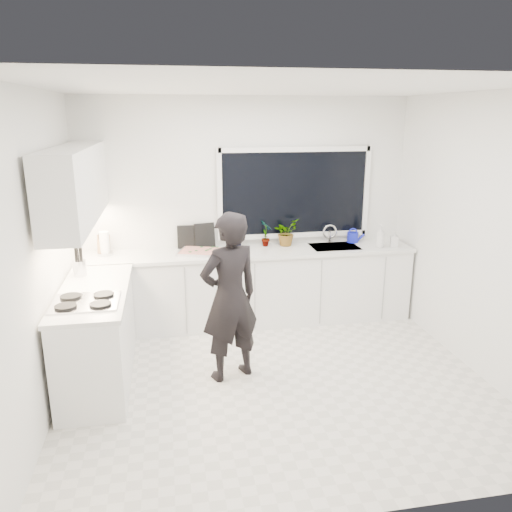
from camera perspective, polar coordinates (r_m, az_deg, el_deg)
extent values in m
cube|color=beige|center=(4.99, 2.28, -14.12)|extent=(4.00, 3.50, 0.02)
cube|color=white|center=(6.16, -1.13, 5.26)|extent=(4.00, 0.02, 2.70)
cube|color=white|center=(4.49, -23.43, -0.09)|extent=(0.02, 3.50, 2.70)
cube|color=white|center=(5.28, 24.29, 2.05)|extent=(0.02, 3.50, 2.70)
cube|color=white|center=(4.33, 2.69, 18.85)|extent=(4.00, 3.50, 0.02)
cube|color=black|center=(6.21, 4.43, 7.18)|extent=(1.80, 0.02, 1.00)
cube|color=white|center=(6.10, -0.62, -3.70)|extent=(3.92, 0.58, 0.88)
cube|color=white|center=(5.05, -17.64, -8.78)|extent=(0.58, 1.60, 0.88)
cube|color=silver|center=(5.95, -0.62, 0.44)|extent=(3.94, 0.62, 0.04)
cube|color=silver|center=(4.89, -18.09, -3.87)|extent=(0.62, 1.60, 0.04)
cube|color=white|center=(5.03, -19.88, 7.69)|extent=(0.34, 2.10, 0.70)
cube|color=silver|center=(6.22, 8.94, 0.65)|extent=(0.58, 0.42, 0.14)
cylinder|color=silver|center=(6.37, 8.42, 2.51)|extent=(0.03, 0.03, 0.22)
cube|color=black|center=(4.55, -18.93, -4.93)|extent=(0.56, 0.48, 0.03)
imported|color=black|center=(4.72, -3.03, -4.74)|extent=(0.70, 0.59, 1.65)
cube|color=#B8B8BC|center=(5.86, -6.27, 0.44)|extent=(0.61, 0.52, 0.03)
cube|color=red|center=(5.85, -6.27, 0.60)|extent=(0.55, 0.47, 0.01)
cylinder|color=#131AB6|center=(6.44, 10.99, 2.12)|extent=(0.18, 0.18, 0.13)
cylinder|color=white|center=(5.99, -16.91, 1.32)|extent=(0.14, 0.14, 0.26)
cube|color=#9E7B49|center=(6.03, -17.00, 1.22)|extent=(0.13, 0.11, 0.22)
cylinder|color=#AFAFB3|center=(5.31, -19.50, -1.30)|extent=(0.13, 0.13, 0.16)
cube|color=black|center=(6.08, -7.95, 2.18)|extent=(0.22, 0.03, 0.28)
cube|color=black|center=(6.09, -5.88, 2.36)|extent=(0.25, 0.07, 0.30)
imported|color=#26662D|center=(6.05, -2.04, 2.33)|extent=(0.21, 0.21, 0.29)
imported|color=#26662D|center=(6.11, 1.14, 2.60)|extent=(0.15, 0.19, 0.32)
imported|color=#26662D|center=(6.16, 3.44, 2.73)|extent=(0.39, 0.39, 0.33)
imported|color=#D8BF66|center=(6.23, 14.04, 2.18)|extent=(0.13, 0.13, 0.28)
imported|color=#D8BF66|center=(6.32, 15.54, 1.89)|extent=(0.11, 0.11, 0.20)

